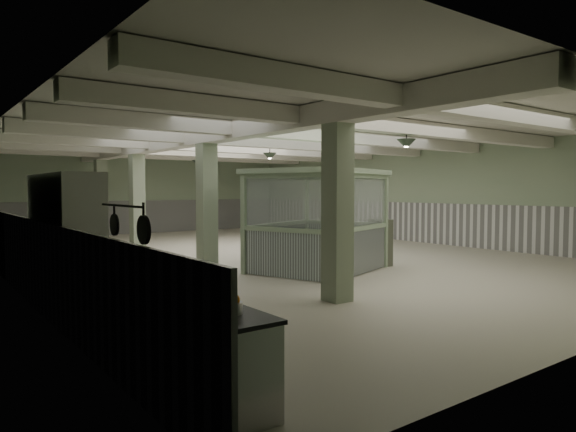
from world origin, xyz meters
TOP-DOWN VIEW (x-y plane):
  - floor at (0.00, 0.00)m, footprint 20.00×20.00m
  - ceiling at (0.00, 0.00)m, footprint 14.00×20.00m
  - wall_back at (0.00, 10.00)m, footprint 14.00×0.02m
  - wall_left at (-7.00, 0.00)m, footprint 0.02×20.00m
  - wall_right at (7.00, 0.00)m, footprint 0.02×20.00m
  - wainscot_left at (-6.97, 0.00)m, footprint 0.05×19.90m
  - wainscot_right at (6.97, 0.00)m, footprint 0.05×19.90m
  - wainscot_back at (0.00, 9.97)m, footprint 13.90×0.05m
  - girder at (-2.50, 0.00)m, footprint 0.45×19.90m
  - beam_a at (0.00, -7.50)m, footprint 13.90×0.35m
  - beam_b at (0.00, -5.00)m, footprint 13.90×0.35m
  - beam_c at (0.00, -2.50)m, footprint 13.90×0.35m
  - beam_d at (0.00, 0.00)m, footprint 13.90×0.35m
  - beam_e at (0.00, 2.50)m, footprint 13.90×0.35m
  - beam_f at (0.00, 5.00)m, footprint 13.90×0.35m
  - beam_g at (0.00, 7.50)m, footprint 13.90×0.35m
  - column_a at (-2.50, -6.00)m, footprint 0.42×0.42m
  - column_b at (-2.50, -1.00)m, footprint 0.42×0.42m
  - column_c at (-2.50, 4.00)m, footprint 0.42×0.42m
  - column_d at (-2.50, 8.00)m, footprint 0.42×0.42m
  - hook_rail at (-6.93, -7.60)m, footprint 0.02×1.20m
  - pendant_front at (0.50, -5.00)m, footprint 0.44×0.44m
  - pendant_mid at (0.50, 0.50)m, footprint 0.44×0.44m
  - pendant_back at (0.50, 5.50)m, footprint 0.44×0.44m
  - prep_counter at (-6.54, -7.00)m, footprint 0.84×4.78m
  - pitcher_near at (-6.40, -8.45)m, footprint 0.19×0.21m
  - pitcher_far at (-6.41, -5.99)m, footprint 0.25×0.28m
  - veg_colander at (-6.41, -8.36)m, footprint 0.51×0.51m
  - orange_bowl at (-6.42, -8.88)m, footprint 0.33×0.33m
  - skillet_near at (-6.88, -8.10)m, footprint 0.04×0.28m
  - skillet_far at (-6.88, -7.24)m, footprint 0.03×0.24m
  - walkin_cooler at (-6.62, -4.00)m, footprint 1.11×2.55m
  - guard_booth at (-0.55, -3.11)m, footprint 3.82×3.53m
  - filing_cabinet at (1.33, -3.45)m, footprint 0.48×0.62m

SIDE VIEW (x-z plane):
  - floor at x=0.00m, z-range 0.00..0.00m
  - prep_counter at x=-6.54m, z-range 0.01..0.92m
  - filing_cabinet at x=1.33m, z-range 0.00..1.23m
  - wainscot_left at x=-6.97m, z-range 0.00..1.50m
  - wainscot_right at x=6.97m, z-range 0.00..1.50m
  - wainscot_back at x=0.00m, z-range 0.00..1.50m
  - orange_bowl at x=-6.42m, z-range 0.90..1.00m
  - veg_colander at x=-6.41m, z-range 0.90..1.08m
  - pitcher_near at x=-6.40m, z-range 0.90..1.14m
  - pitcher_far at x=-6.41m, z-range 0.90..1.21m
  - walkin_cooler at x=-6.62m, z-range 0.00..2.34m
  - skillet_near at x=-6.88m, z-range 1.49..1.77m
  - skillet_far at x=-6.88m, z-range 1.51..1.75m
  - guard_booth at x=-0.55m, z-range 0.45..2.95m
  - wall_back at x=0.00m, z-range 0.00..3.60m
  - wall_left at x=-7.00m, z-range 0.00..3.60m
  - wall_right at x=7.00m, z-range 0.00..3.60m
  - column_a at x=-2.50m, z-range 0.00..3.60m
  - column_b at x=-2.50m, z-range 0.00..3.60m
  - column_c at x=-2.50m, z-range 0.00..3.60m
  - column_d at x=-2.50m, z-range 0.00..3.60m
  - hook_rail at x=-6.93m, z-range 1.84..1.86m
  - pendant_front at x=0.50m, z-range 2.94..3.16m
  - pendant_mid at x=0.50m, z-range 2.94..3.16m
  - pendant_back at x=0.50m, z-range 2.94..3.16m
  - girder at x=-2.50m, z-range 3.18..3.58m
  - beam_a at x=0.00m, z-range 3.26..3.58m
  - beam_b at x=0.00m, z-range 3.26..3.58m
  - beam_c at x=0.00m, z-range 3.26..3.58m
  - beam_d at x=0.00m, z-range 3.26..3.58m
  - beam_e at x=0.00m, z-range 3.26..3.58m
  - beam_f at x=0.00m, z-range 3.26..3.58m
  - beam_g at x=0.00m, z-range 3.26..3.58m
  - ceiling at x=0.00m, z-range 3.59..3.61m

